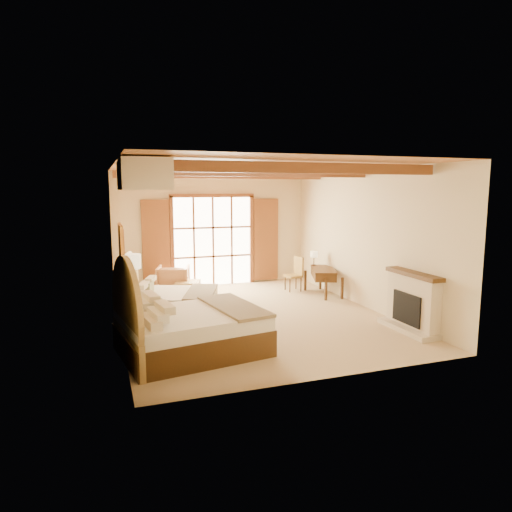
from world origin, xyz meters
name	(u,v)px	position (x,y,z in m)	size (l,w,h in m)	color
floor	(252,316)	(0.00, 0.00, 0.00)	(7.00, 7.00, 0.00)	tan
wall_back	(212,229)	(0.00, 3.50, 1.60)	(5.50, 5.50, 0.00)	beige
wall_left	(117,248)	(-2.75, 0.00, 1.60)	(7.00, 7.00, 0.00)	beige
wall_right	(364,238)	(2.75, 0.00, 1.60)	(7.00, 7.00, 0.00)	beige
ceiling	(252,166)	(0.00, 0.00, 3.20)	(7.00, 7.00, 0.00)	#AA6538
ceiling_beams	(252,172)	(0.00, 0.00, 3.08)	(5.39, 4.60, 0.18)	brown
french_doors	(213,242)	(0.00, 3.44, 1.25)	(3.95, 0.08, 2.60)	white
fireplace	(412,305)	(2.60, -2.00, 0.51)	(0.46, 1.40, 1.16)	beige
painting	(121,245)	(-2.70, -0.75, 1.75)	(0.06, 0.95, 0.75)	orange
canopy_valance	(143,175)	(-2.40, -2.00, 2.95)	(0.70, 1.40, 0.45)	beige
bed_near	(182,327)	(-1.83, -1.79, 0.46)	(2.55, 2.07, 1.51)	#4C2D12
bed_far	(164,302)	(-1.84, 0.36, 0.38)	(2.37, 2.00, 1.26)	#4C2D12
nightstand	(138,324)	(-2.46, -0.74, 0.27)	(0.46, 0.46, 0.55)	#4C2D12
floor_lamp	(132,266)	(-2.50, -0.35, 1.29)	(0.32, 0.32, 1.52)	#3D261A
armchair	(173,280)	(-1.27, 2.66, 0.38)	(0.80, 0.83, 0.75)	#BB7D50
ottoman	(188,289)	(-0.99, 2.13, 0.21)	(0.58, 0.58, 0.42)	tan
desk	(323,281)	(2.40, 1.30, 0.37)	(0.96, 1.39, 0.69)	#4C2D12
desk_chair	(294,280)	(1.87, 1.98, 0.29)	(0.47, 0.47, 0.92)	olive
desk_lamp	(314,255)	(2.40, 1.86, 0.98)	(0.19, 0.19, 0.38)	#3D261A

